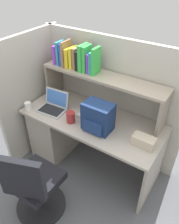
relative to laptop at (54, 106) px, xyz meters
name	(u,v)px	position (x,y,z in m)	size (l,w,h in m)	color
ground_plane	(92,163)	(0.47, 0.09, -0.78)	(8.00, 8.00, 0.00)	#595B60
desk	(66,129)	(0.09, 0.09, -0.38)	(1.60, 0.70, 0.73)	#AAA093
cubicle_partition_rear	(109,100)	(0.47, 0.47, -0.01)	(1.84, 0.05, 1.55)	#B2ADA0
cubicle_partition_left	(33,95)	(-0.38, 0.04, -0.01)	(0.05, 1.06, 1.55)	#B2ADA0
overhead_hutch	(102,83)	(0.47, 0.29, 0.30)	(1.44, 0.28, 0.45)	gray
reference_books_on_shelf	(76,57)	(0.14, 0.29, 0.53)	(0.56, 0.19, 0.29)	purple
laptop	(54,106)	(0.00, 0.00, 0.00)	(0.33, 0.28, 0.22)	#B7BABF
backpack	(98,117)	(0.62, -0.02, 0.10)	(0.30, 0.23, 0.31)	navy
computer_mouse	(81,115)	(0.34, 0.07, -0.03)	(0.06, 0.10, 0.03)	silver
paper_cup	(28,106)	(-0.24, -0.17, 0.00)	(0.08, 0.08, 0.10)	white
tissue_box	(144,141)	(1.11, 0.02, 0.00)	(0.22, 0.12, 0.10)	#BFB299
snack_canister	(71,117)	(0.31, -0.08, 0.01)	(0.10, 0.10, 0.13)	maroon
office_chair	(34,188)	(0.37, -0.77, -0.39)	(0.53, 0.55, 0.93)	black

